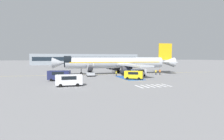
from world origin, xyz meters
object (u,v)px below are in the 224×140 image
boarding_stairs_forward (90,73)px  ground_crew_0 (116,73)px  service_van_0 (139,72)px  service_van_1 (134,74)px  traffic_cone_0 (75,76)px  terminal_building (87,59)px  ground_crew_2 (156,72)px  ground_crew_1 (160,72)px  service_van_3 (69,79)px  airliner (118,63)px  fuel_tanker (111,66)px  service_van_2 (59,75)px

boarding_stairs_forward → ground_crew_0: bearing=-15.6°
service_van_0 → service_van_1: bearing=-56.8°
traffic_cone_0 → terminal_building: bearing=79.2°
service_van_0 → ground_crew_2: size_ratio=3.05×
ground_crew_0 → traffic_cone_0: (-12.01, 1.03, -0.61)m
ground_crew_1 → service_van_3: bearing=-165.3°
airliner → boarding_stairs_forward: 10.86m
ground_crew_2 → ground_crew_0: bearing=63.3°
airliner → traffic_cone_0: airliner is taller
fuel_tanker → ground_crew_2: 30.62m
ground_crew_1 → ground_crew_2: ground_crew_1 is taller
service_van_2 → ground_crew_0: (16.17, 6.11, -0.52)m
ground_crew_0 → traffic_cone_0: bearing=70.4°
fuel_tanker → ground_crew_1: fuel_tanker is taller
service_van_0 → traffic_cone_0: service_van_0 is taller
boarding_stairs_forward → traffic_cone_0: bearing=-158.1°
fuel_tanker → traffic_cone_0: 34.82m
boarding_stairs_forward → service_van_0: size_ratio=1.09×
service_van_0 → service_van_3: bearing=-80.3°
terminal_building → service_van_3: bearing=-100.5°
airliner → ground_crew_2: 12.74m
service_van_3 → service_van_0: bearing=122.4°
service_van_2 → terminal_building: size_ratio=0.07×
service_van_1 → service_van_2: service_van_2 is taller
ground_crew_1 → service_van_1: bearing=-159.3°
service_van_0 → ground_crew_0: service_van_0 is taller
boarding_stairs_forward → ground_crew_2: boarding_stairs_forward is taller
service_van_2 → ground_crew_2: 29.98m
terminal_building → boarding_stairs_forward: bearing=-98.0°
ground_crew_0 → ground_crew_1: ground_crew_1 is taller
traffic_cone_0 → terminal_building: 91.57m
ground_crew_0 → ground_crew_1: size_ratio=0.89×
airliner → ground_crew_1: (11.74, -6.92, -2.68)m
service_van_2 → ground_crew_2: service_van_2 is taller
service_van_0 → ground_crew_0: 6.62m
ground_crew_1 → traffic_cone_0: size_ratio=2.99×
service_van_1 → ground_crew_0: size_ratio=3.09×
boarding_stairs_forward → ground_crew_2: 20.69m
service_van_0 → airliner: bearing=-179.7°
ground_crew_0 → ground_crew_1: 14.29m
terminal_building → ground_crew_0: bearing=-93.3°
airliner → fuel_tanker: bearing=-7.8°
terminal_building → service_van_2: bearing=-102.4°
service_van_2 → traffic_cone_0: bearing=-13.0°
service_van_2 → ground_crew_0: bearing=-52.1°
service_van_3 → ground_crew_1: bearing=118.0°
fuel_tanker → service_van_3: (-21.72, -44.71, -0.31)m
boarding_stairs_forward → fuel_tanker: bearing=65.6°
service_van_2 → fuel_tanker: bearing=-15.9°
ground_crew_2 → fuel_tanker: bearing=-15.2°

